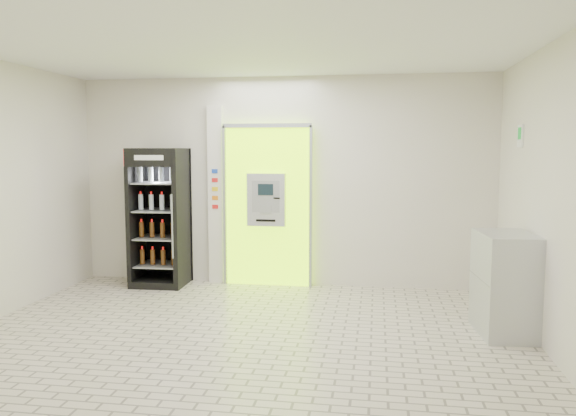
# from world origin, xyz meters

# --- Properties ---
(ground) EXTENTS (6.00, 6.00, 0.00)m
(ground) POSITION_xyz_m (0.00, 0.00, 0.00)
(ground) COLOR beige
(ground) RESTS_ON ground
(room_shell) EXTENTS (6.00, 6.00, 6.00)m
(room_shell) POSITION_xyz_m (0.00, 0.00, 1.84)
(room_shell) COLOR silver
(room_shell) RESTS_ON ground
(atm_assembly) EXTENTS (1.30, 0.24, 2.33)m
(atm_assembly) POSITION_xyz_m (-0.20, 2.41, 1.17)
(atm_assembly) COLOR #94E500
(atm_assembly) RESTS_ON ground
(pillar) EXTENTS (0.22, 0.11, 2.60)m
(pillar) POSITION_xyz_m (-0.98, 2.45, 1.30)
(pillar) COLOR silver
(pillar) RESTS_ON ground
(beverage_cooler) EXTENTS (0.77, 0.72, 1.98)m
(beverage_cooler) POSITION_xyz_m (-1.74, 2.17, 0.95)
(beverage_cooler) COLOR black
(beverage_cooler) RESTS_ON ground
(steel_cabinet) EXTENTS (0.62, 0.86, 1.09)m
(steel_cabinet) POSITION_xyz_m (2.72, 0.63, 0.54)
(steel_cabinet) COLOR #B3B6BB
(steel_cabinet) RESTS_ON ground
(exit_sign) EXTENTS (0.02, 0.22, 0.26)m
(exit_sign) POSITION_xyz_m (2.99, 1.40, 2.12)
(exit_sign) COLOR white
(exit_sign) RESTS_ON room_shell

